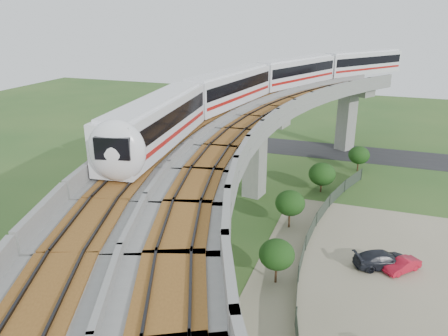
{
  "coord_description": "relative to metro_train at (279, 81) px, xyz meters",
  "views": [
    {
      "loc": [
        12.74,
        -33.92,
        19.86
      ],
      "look_at": [
        1.54,
        -1.75,
        7.5
      ],
      "focal_mm": 35.0,
      "sensor_mm": 36.0,
      "label": 1
    }
  ],
  "objects": [
    {
      "name": "tree_3",
      "position": [
        4.77,
        -20.63,
        -9.82
      ],
      "size": [
        2.73,
        2.73,
        3.65
      ],
      "color": "#382314",
      "rests_on": "ground"
    },
    {
      "name": "car_red",
      "position": [
        14.03,
        -15.81,
        -11.73
      ],
      "size": [
        3.07,
        3.17,
        1.08
      ],
      "primitive_type": "imported",
      "rotation": [
        0.0,
        0.0,
        -0.75
      ],
      "color": "#B11025",
      "rests_on": "dirt_lot"
    },
    {
      "name": "car_dark",
      "position": [
        12.49,
        -15.64,
        -11.59
      ],
      "size": [
        5.04,
        3.79,
        1.36
      ],
      "primitive_type": "imported",
      "rotation": [
        0.0,
        0.0,
        2.03
      ],
      "color": "black",
      "rests_on": "dirt_lot"
    },
    {
      "name": "metro_train",
      "position": [
        0.0,
        0.0,
        0.0
      ],
      "size": [
        19.91,
        59.26,
        3.64
      ],
      "color": "white",
      "rests_on": "ground"
    },
    {
      "name": "dirt_lot",
      "position": [
        11.7,
        -17.14,
        -12.29
      ],
      "size": [
        18.0,
        26.0,
        0.04
      ],
      "primitive_type": "cube",
      "color": "gray",
      "rests_on": "ground"
    },
    {
      "name": "tree_1",
      "position": [
        5.7,
        -1.35,
        -10.1
      ],
      "size": [
        3.07,
        3.07,
        3.51
      ],
      "color": "#382314",
      "rests_on": "ground"
    },
    {
      "name": "asphalt_road",
      "position": [
        -2.3,
        14.86,
        -12.29
      ],
      "size": [
        60.0,
        8.0,
        0.03
      ],
      "primitive_type": "cube",
      "color": "#232326",
      "rests_on": "ground"
    },
    {
      "name": "viaduct",
      "position": [
        1.54,
        -15.14,
        -3.26
      ],
      "size": [
        19.58,
        73.98,
        11.4
      ],
      "color": "#99968E",
      "rests_on": "ground"
    },
    {
      "name": "tree_0",
      "position": [
        9.32,
        7.34,
        -10.12
      ],
      "size": [
        2.71,
        2.71,
        3.34
      ],
      "color": "#382314",
      "rests_on": "ground"
    },
    {
      "name": "fence",
      "position": [
        7.45,
        -15.14,
        -11.56
      ],
      "size": [
        3.87,
        38.73,
        1.5
      ],
      "color": "#2D382D",
      "rests_on": "ground"
    },
    {
      "name": "ground",
      "position": [
        -2.3,
        -15.14,
        -12.31
      ],
      "size": [
        160.0,
        160.0,
        0.0
      ],
      "primitive_type": "plane",
      "color": "#2A5120",
      "rests_on": "ground"
    },
    {
      "name": "tree_2",
      "position": [
        3.94,
        -11.27,
        -9.72
      ],
      "size": [
        2.85,
        2.85,
        3.81
      ],
      "color": "#382314",
      "rests_on": "ground"
    }
  ]
}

